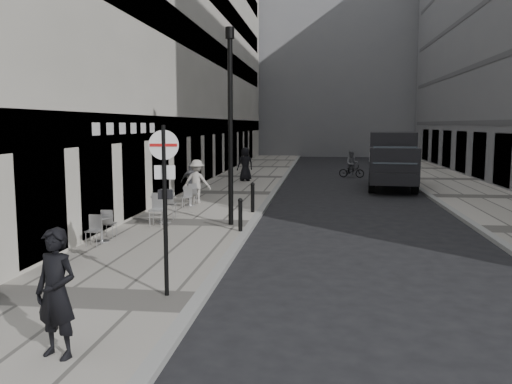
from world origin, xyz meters
The scene contains 18 objects.
ground centered at (0.00, 0.00, 0.00)m, with size 120.00×120.00×0.00m, color black.
sidewalk centered at (-2.00, 18.00, 0.06)m, with size 4.00×60.00×0.12m, color #A59F95.
far_sidewalk centered at (9.00, 18.00, 0.06)m, with size 4.00×60.00×0.12m, color #A59F95.
building_left centered at (-6.00, 24.50, 9.00)m, with size 4.00×45.00×18.00m, color beige.
building_far centered at (1.50, 56.00, 11.00)m, with size 24.00×16.00×22.00m, color slate.
walking_man centered at (-1.30, 0.27, 1.00)m, with size 0.64×0.42×1.76m, color black.
sign_post centered at (-0.60, 3.00, 2.11)m, with size 0.53×0.13×3.10m.
lamppost centered at (-0.60, 10.10, 3.45)m, with size 0.27×0.27×5.99m.
bollard_near centered at (-0.23, 12.57, 0.62)m, with size 0.13×0.13×0.99m, color black.
bollard_far centered at (-0.15, 9.08, 0.57)m, with size 0.12×0.12×0.91m, color black.
panel_van centered at (5.72, 21.50, 1.60)m, with size 2.75×6.19×2.83m.
cyclist centered at (4.02, 27.01, 0.64)m, with size 1.58×0.79×1.63m.
pedestrian_a centered at (-3.13, 15.44, 0.88)m, with size 0.89×0.37×1.52m, color #5B5B60.
pedestrian_b centered at (-2.68, 14.43, 0.98)m, with size 1.12×0.64×1.73m, color #A6A199.
pedestrian_c centered at (-1.99, 23.16, 1.05)m, with size 0.91×0.59×1.86m, color black.
cafe_table_near centered at (-3.60, 7.21, 0.52)m, with size 0.62×1.39×0.79m.
cafe_table_mid centered at (-2.80, 13.82, 0.52)m, with size 0.62×1.40×0.80m.
cafe_table_far centered at (-2.80, 10.21, 0.63)m, with size 0.78×1.76×1.00m.
Camera 1 is at (2.17, -6.33, 3.23)m, focal length 38.00 mm.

